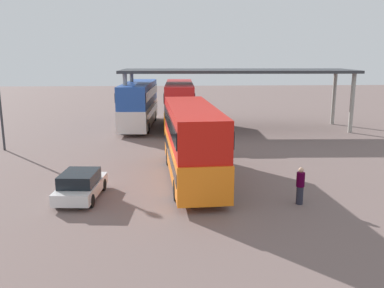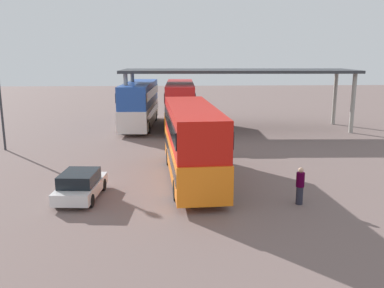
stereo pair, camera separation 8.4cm
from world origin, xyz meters
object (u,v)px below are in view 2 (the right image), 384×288
object	(u,v)px
double_decker_main	(192,140)
pedestrian_waiting	(300,186)
double_decker_near_canopy	(140,103)
parked_hatchback	(80,185)
double_decker_mid_row	(180,103)

from	to	relation	value
double_decker_main	pedestrian_waiting	bearing A→B (deg)	-134.18
double_decker_near_canopy	pedestrian_waiting	world-z (taller)	double_decker_near_canopy
double_decker_main	parked_hatchback	distance (m)	6.36
double_decker_near_canopy	double_decker_main	bearing A→B (deg)	-163.39
double_decker_mid_row	double_decker_main	bearing A→B (deg)	-177.64
double_decker_main	parked_hatchback	xyz separation A→B (m)	(-5.48, -2.83, -1.56)
double_decker_main	parked_hatchback	bearing A→B (deg)	113.75
parked_hatchback	double_decker_mid_row	size ratio (longest dim) A/B	0.36
double_decker_main	pedestrian_waiting	distance (m)	6.42
double_decker_main	double_decker_near_canopy	distance (m)	17.44
double_decker_main	double_decker_mid_row	distance (m)	16.14
parked_hatchback	double_decker_near_canopy	distance (m)	19.89
parked_hatchback	double_decker_mid_row	bearing A→B (deg)	-10.85
double_decker_main	double_decker_mid_row	world-z (taller)	double_decker_mid_row
double_decker_main	double_decker_near_canopy	xyz separation A→B (m)	(-4.11, 16.95, 0.05)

